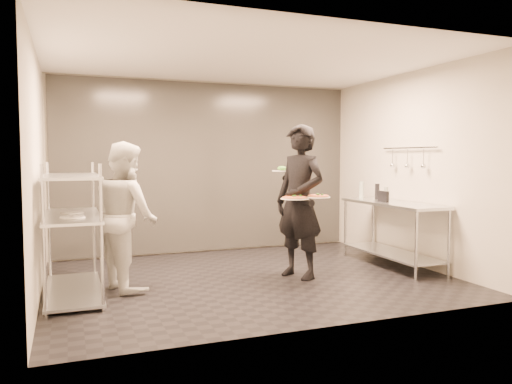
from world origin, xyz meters
name	(u,v)px	position (x,y,z in m)	size (l,w,h in m)	color
room_shell	(223,168)	(0.00, 1.18, 1.40)	(5.00, 4.00, 2.80)	black
pass_rack	(72,228)	(-2.15, 0.00, 0.77)	(0.60, 1.60, 1.50)	#B5B8BC
prep_counter	(392,222)	(2.18, 0.00, 0.63)	(0.60, 1.80, 0.92)	#B5B8BC
utensil_rail	(408,158)	(2.43, 0.00, 1.55)	(0.07, 1.20, 0.31)	#B5B8BC
waiter	(300,201)	(0.62, -0.17, 0.99)	(0.72, 0.48, 1.99)	black
chef	(126,216)	(-1.55, 0.06, 0.87)	(0.85, 0.66, 1.75)	silver
pizza_plate_near	(295,198)	(0.45, -0.37, 1.06)	(0.35, 0.35, 0.05)	white
pizza_plate_far	(318,196)	(0.76, -0.41, 1.07)	(0.30, 0.30, 0.05)	white
salad_plate	(282,169)	(0.51, 0.16, 1.40)	(0.27, 0.27, 0.07)	white
pos_monitor	(383,196)	(2.06, 0.06, 1.00)	(0.04, 0.22, 0.16)	black
bottle_green	(362,190)	(2.09, 0.68, 1.05)	(0.07, 0.07, 0.27)	gray
bottle_clear	(386,194)	(2.21, 0.21, 1.02)	(0.06, 0.06, 0.21)	gray
bottle_dark	(377,191)	(2.25, 0.48, 1.04)	(0.07, 0.07, 0.24)	black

